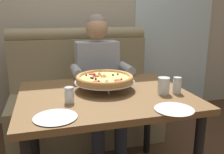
% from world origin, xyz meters
% --- Properties ---
extents(back_wall_with_window, '(6.00, 0.12, 2.80)m').
position_xyz_m(back_wall_with_window, '(0.00, 1.49, 1.40)').
color(back_wall_with_window, '#BCB29E').
rests_on(back_wall_with_window, ground_plane).
extents(window_panel, '(1.10, 0.02, 2.80)m').
position_xyz_m(window_panel, '(1.30, 1.42, 1.40)').
color(window_panel, white).
rests_on(window_panel, ground_plane).
extents(booth_bench, '(1.50, 0.78, 1.13)m').
position_xyz_m(booth_bench, '(0.00, 0.92, 0.40)').
color(booth_bench, '#998966').
rests_on(booth_bench, ground_plane).
extents(dining_table, '(1.13, 0.90, 0.75)m').
position_xyz_m(dining_table, '(0.00, 0.00, 0.65)').
color(dining_table, brown).
rests_on(dining_table, ground_plane).
extents(diner_main, '(0.54, 0.64, 1.27)m').
position_xyz_m(diner_main, '(0.11, 0.65, 0.71)').
color(diner_main, '#2D3342').
rests_on(diner_main, ground_plane).
extents(pizza, '(0.43, 0.43, 0.11)m').
position_xyz_m(pizza, '(0.02, 0.08, 0.83)').
color(pizza, silver).
rests_on(pizza, dining_table).
extents(shaker_parmesan, '(0.06, 0.06, 0.10)m').
position_xyz_m(shaker_parmesan, '(-0.25, -0.12, 0.79)').
color(shaker_parmesan, white).
rests_on(shaker_parmesan, dining_table).
extents(shaker_oregano, '(0.06, 0.06, 0.11)m').
position_xyz_m(shaker_oregano, '(0.47, -0.13, 0.80)').
color(shaker_oregano, white).
rests_on(shaker_oregano, dining_table).
extents(plate_near_left, '(0.22, 0.22, 0.02)m').
position_xyz_m(plate_near_left, '(0.30, -0.39, 0.76)').
color(plate_near_left, white).
rests_on(plate_near_left, dining_table).
extents(plate_near_right, '(0.23, 0.23, 0.02)m').
position_xyz_m(plate_near_right, '(-0.35, -0.32, 0.76)').
color(plate_near_right, white).
rests_on(plate_near_right, dining_table).
extents(drinking_glass, '(0.08, 0.08, 0.11)m').
position_xyz_m(drinking_glass, '(0.38, -0.12, 0.80)').
color(drinking_glass, silver).
rests_on(drinking_glass, dining_table).
extents(patio_chair, '(0.43, 0.43, 0.86)m').
position_xyz_m(patio_chair, '(1.07, 2.09, 0.52)').
color(patio_chair, black).
rests_on(patio_chair, ground_plane).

